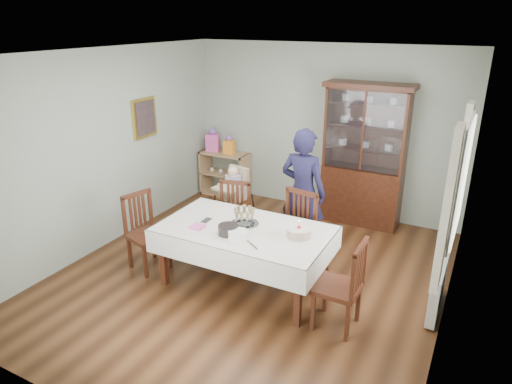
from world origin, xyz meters
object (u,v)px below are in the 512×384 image
Objects in this scene: sideboard at (225,174)px; chair_far_right at (292,250)px; chair_far_left at (232,234)px; birthday_cake at (299,233)px; woman at (303,192)px; gift_bag_pink at (213,141)px; china_cabinet at (364,154)px; chair_end_right at (338,301)px; high_chair at (234,207)px; chair_end_left at (148,246)px; champagne_tray at (244,219)px; dining_table at (245,256)px; gift_bag_orange at (229,145)px.

chair_far_right is at bearing -42.05° from sideboard.
chair_far_left is 1.39m from birthday_cake.
woman is 2.66m from gift_bag_pink.
china_cabinet reaches higher than woman.
china_cabinet is 2.17× the size of chair_end_right.
high_chair reaches higher than chair_end_right.
gift_bag_pink is (-2.73, 0.00, -0.14)m from china_cabinet.
woman is (1.58, 1.32, 0.58)m from chair_end_left.
champagne_tray is (1.74, -2.40, 0.43)m from sideboard.
chair_end_left is 1.47m from high_chair.
dining_table is 3.03m from gift_bag_orange.
champagne_tray reaches higher than sideboard.
china_cabinet reaches higher than birthday_cake.
chair_far_left is 2.93× the size of champagne_tray.
china_cabinet is 5.14× the size of gift_bag_pink.
china_cabinet is 6.36× the size of gift_bag_orange.
high_chair reaches higher than dining_table.
woman is at bearing -33.62° from sideboard.
dining_table is at bearing -55.83° from gift_bag_orange.
champagne_tray is at bearing -124.08° from chair_far_right.
gift_bag_orange reaches higher than chair_end_left.
sideboard is 0.91× the size of chair_end_left.
china_cabinet is 3.45m from chair_end_left.
woman is at bearing 76.19° from dining_table.
woman is 5.12× the size of champagne_tray.
dining_table is 2.23× the size of sideboard.
chair_far_left is at bearing -114.46° from chair_end_right.
sideboard is at bearing -29.13° from woman.
champagne_tray reaches higher than dining_table.
high_chair is at bearing -1.56° from chair_end_left.
sideboard is 2.51m from woman.
china_cabinet is at bearing 89.75° from chair_far_right.
gift_bag_pink is at bearing 114.67° from chair_far_left.
birthday_cake is (1.18, -0.53, 0.52)m from chair_far_left.
gift_bag_orange is (-1.67, 2.46, 0.57)m from dining_table.
chair_far_left is 1.12m from woman.
birthday_cake is (0.66, 0.06, 0.43)m from dining_table.
woman is (-0.97, 1.36, 0.58)m from chair_end_right.
sideboard is at bearing 169.79° from gift_bag_orange.
high_chair reaches higher than champagne_tray.
sideboard is at bearing 179.51° from china_cabinet.
chair_end_right is 4.04m from gift_bag_orange.
chair_end_right is 1.77m from woman.
chair_end_right is (1.25, -0.25, -0.09)m from dining_table.
high_chair is 3.32× the size of birthday_cake.
woman is 1.12m from birthday_cake.
woman is (0.27, 1.11, 0.49)m from dining_table.
dining_table is at bearing -62.16° from chair_far_left.
chair_end_right reaches higher than champagne_tray.
sideboard is 2.85× the size of birthday_cake.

